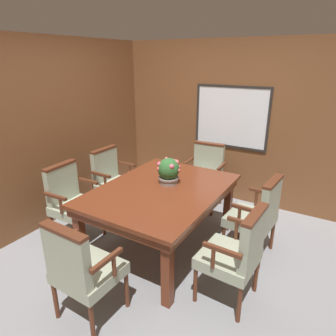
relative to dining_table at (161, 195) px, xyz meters
name	(u,v)px	position (x,y,z in m)	size (l,w,h in m)	color
ground_plane	(158,255)	(0.06, -0.19, -0.68)	(14.00, 14.00, 0.00)	gray
wall_back	(224,123)	(0.07, 1.75, 0.55)	(7.20, 0.08, 2.45)	brown
wall_left	(46,135)	(-1.67, -0.19, 0.55)	(0.06, 7.20, 2.45)	brown
dining_table	(161,195)	(0.00, 0.00, 0.00)	(1.30, 1.76, 0.77)	maroon
chair_head_far	(205,172)	(-0.02, 1.28, -0.14)	(0.58, 0.52, 0.97)	#562B19
chair_left_near	(71,199)	(-1.06, -0.41, -0.14)	(0.51, 0.57, 0.97)	#562B19
chair_head_near	(82,267)	(0.01, -1.27, -0.14)	(0.57, 0.51, 0.97)	#562B19
chair_right_far	(257,213)	(1.01, 0.41, -0.14)	(0.53, 0.58, 0.97)	#562B19
chair_left_far	(112,178)	(-1.07, 0.37, -0.14)	(0.50, 0.56, 0.97)	#562B19
chair_right_near	(237,252)	(1.05, -0.40, -0.14)	(0.52, 0.57, 0.97)	#562B19
potted_plant	(169,171)	(0.00, 0.17, 0.25)	(0.27, 0.26, 0.31)	gray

